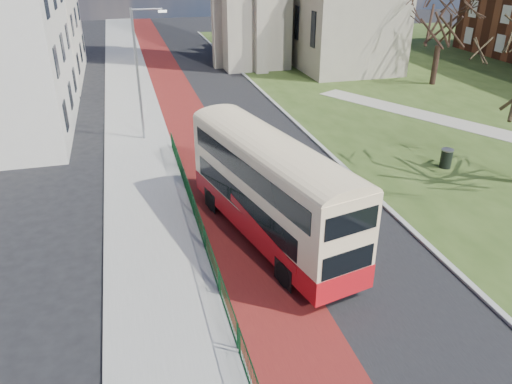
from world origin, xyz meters
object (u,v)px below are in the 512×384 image
object	(u,v)px
streetlamp	(140,69)
litter_bin	(446,158)
bus	(270,186)
winter_tree_far	(443,13)

from	to	relation	value
streetlamp	litter_bin	bearing A→B (deg)	-29.65
streetlamp	litter_bin	world-z (taller)	streetlamp
litter_bin	streetlamp	bearing A→B (deg)	150.35
litter_bin	bus	bearing A→B (deg)	-158.21
streetlamp	litter_bin	distance (m)	18.86
streetlamp	winter_tree_far	bearing A→B (deg)	16.93
streetlamp	winter_tree_far	distance (m)	27.41
winter_tree_far	bus	bearing A→B (deg)	-135.21
bus	litter_bin	distance (m)	12.84
bus	winter_tree_far	bearing A→B (deg)	31.85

